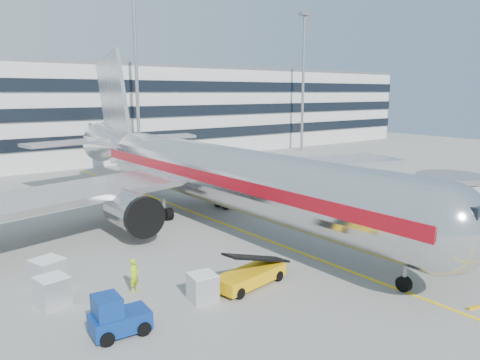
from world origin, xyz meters
TOP-DOWN VIEW (x-y plane):
  - ground at (0.00, 0.00)m, footprint 180.00×180.00m
  - lead_in_line at (0.00, 10.00)m, footprint 0.25×70.00m
  - main_jet at (0.00, 11.72)m, footprint 50.95×48.70m
  - terminal at (0.00, 57.95)m, footprint 150.00×24.25m
  - light_mast_centre at (8.00, 42.00)m, footprint 2.40×1.20m
  - light_mast_east at (42.00, 42.00)m, footprint 2.40×1.20m
  - belt_loader at (-6.37, -2.09)m, footprint 4.99×2.40m
  - baggage_tug at (-14.78, -2.66)m, footprint 2.79×1.91m
  - cargo_container_left at (-16.18, 2.36)m, footprint 1.70×1.70m
  - cargo_container_right at (-15.66, 5.00)m, footprint 1.95×1.95m
  - cargo_container_front at (-9.58, -1.98)m, footprint 1.58×1.58m
  - ramp_worker at (-12.02, 1.27)m, footprint 0.84×0.73m

SIDE VIEW (x-z plane):
  - ground at x=0.00m, z-range 0.00..0.00m
  - lead_in_line at x=0.00m, z-range 0.00..0.01m
  - belt_loader at x=-6.37m, z-range -0.50..1.83m
  - cargo_container_front at x=-9.58m, z-range 0.00..1.48m
  - cargo_container_left at x=-16.18m, z-range 0.00..1.57m
  - cargo_container_right at x=-15.66m, z-range 0.00..1.67m
  - baggage_tug at x=-14.78m, z-range -0.13..1.87m
  - ramp_worker at x=-12.02m, z-range 0.00..1.94m
  - main_jet at x=0.00m, z-range -3.79..12.26m
  - terminal at x=0.00m, z-range 0.00..15.60m
  - light_mast_centre at x=8.00m, z-range 2.15..27.60m
  - light_mast_east at x=42.00m, z-range 2.15..27.60m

